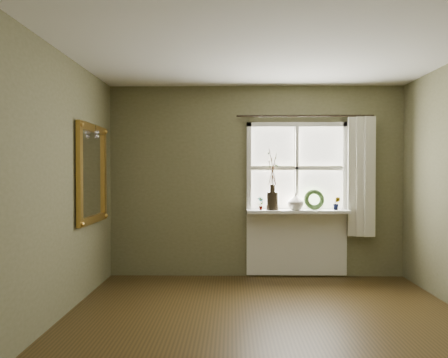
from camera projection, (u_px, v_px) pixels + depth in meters
The scene contains 16 objects.
floor at pixel (271, 339), 3.73m from camera, with size 4.50×4.50×0.00m, color #3A2A12.
ceiling at pixel (271, 34), 3.69m from camera, with size 4.50×4.50×0.00m, color silver.
wall_back at pixel (256, 181), 6.01m from camera, with size 4.00×0.10×2.60m, color #656242.
wall_left at pixel (32, 187), 3.75m from camera, with size 0.10×4.50×2.60m, color #656242.
wall_front at pixel (336, 212), 1.41m from camera, with size 4.00×0.10×2.60m, color #656242.
window_frame at pixel (297, 168), 5.93m from camera, with size 1.36×0.06×1.24m.
window_sill at pixel (298, 211), 5.83m from camera, with size 1.36×0.26×0.04m, color white.
window_apron at pixel (296, 243), 5.95m from camera, with size 1.36×0.04×0.88m, color white.
dark_jug at pixel (272, 201), 5.83m from camera, with size 0.16×0.16×0.24m, color black.
cream_vase at pixel (296, 201), 5.83m from camera, with size 0.22×0.22×0.23m, color beige.
wreath at pixel (314, 202), 5.86m from camera, with size 0.28×0.28×0.07m, color #2F4920.
potted_plant_left at pixel (261, 203), 5.83m from camera, with size 0.09×0.06×0.18m, color #2F4920.
potted_plant_right at pixel (337, 203), 5.82m from camera, with size 0.10×0.08×0.18m, color #2F4920.
curtain at pixel (361, 177), 5.82m from camera, with size 0.36×0.12×1.59m, color beige.
curtain_rod at pixel (305, 116), 5.86m from camera, with size 0.03×0.03×1.84m, color black.
gilt_mirror at pixel (92, 174), 5.09m from camera, with size 0.10×0.96×1.15m.
Camera 1 is at (-0.34, -3.72, 1.43)m, focal length 35.00 mm.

